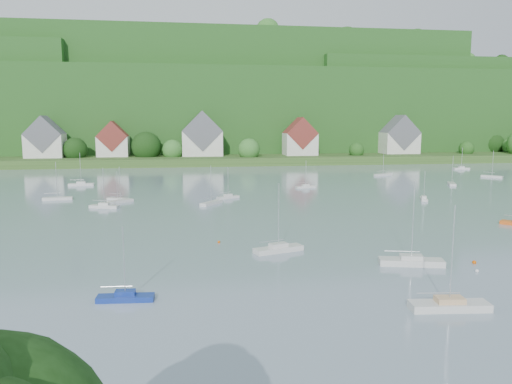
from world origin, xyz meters
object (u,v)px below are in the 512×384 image
near_sailboat_1 (125,297)px  near_sailboat_3 (278,248)px  near_sailboat_2 (449,305)px  near_sailboat_4 (411,261)px

near_sailboat_1 → near_sailboat_3: size_ratio=0.80×
near_sailboat_2 → near_sailboat_1: bearing=173.1°
near_sailboat_3 → near_sailboat_2: bearing=-81.2°
near_sailboat_4 → near_sailboat_3: bearing=164.4°
near_sailboat_1 → near_sailboat_2: (29.38, -6.72, 0.07)m
near_sailboat_3 → near_sailboat_4: bearing=-48.3°
near_sailboat_2 → near_sailboat_3: 25.04m
near_sailboat_3 → near_sailboat_4: size_ratio=0.89×
near_sailboat_2 → near_sailboat_3: near_sailboat_2 is taller
near_sailboat_1 → near_sailboat_2: bearing=-8.8°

